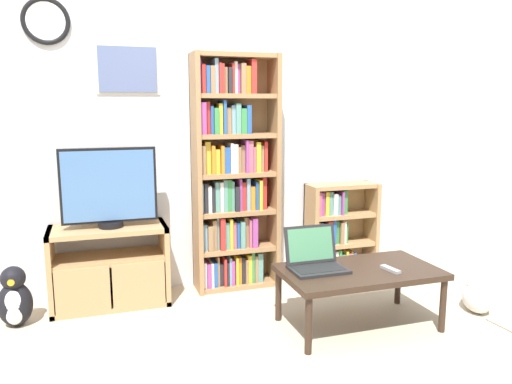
# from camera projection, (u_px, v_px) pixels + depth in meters

# --- Properties ---
(ground_plane) EXTENTS (18.00, 18.00, 0.00)m
(ground_plane) POSITION_uv_depth(u_px,v_px,m) (301.00, 377.00, 2.78)
(ground_plane) COLOR #BCAD93
(wall_back) EXTENTS (6.42, 0.09, 2.60)m
(wall_back) POSITION_uv_depth(u_px,v_px,m) (223.00, 129.00, 4.12)
(wall_back) COLOR silver
(wall_back) RESTS_ON ground_plane
(tv_stand) EXTENTS (0.85, 0.41, 0.61)m
(tv_stand) POSITION_uv_depth(u_px,v_px,m) (110.00, 266.00, 3.74)
(tv_stand) COLOR tan
(tv_stand) RESTS_ON ground_plane
(television) EXTENTS (0.68, 0.18, 0.59)m
(television) POSITION_uv_depth(u_px,v_px,m) (109.00, 188.00, 3.64)
(television) COLOR black
(television) RESTS_ON tv_stand
(bookshelf_tall) EXTENTS (0.68, 0.27, 1.89)m
(bookshelf_tall) POSITION_uv_depth(u_px,v_px,m) (232.00, 176.00, 4.03)
(bookshelf_tall) COLOR #9E754C
(bookshelf_tall) RESTS_ON ground_plane
(bookshelf_short) EXTENTS (0.63, 0.25, 0.82)m
(bookshelf_short) POSITION_uv_depth(u_px,v_px,m) (336.00, 231.00, 4.43)
(bookshelf_short) COLOR tan
(bookshelf_short) RESTS_ON ground_plane
(coffee_table) EXTENTS (1.06, 0.60, 0.41)m
(coffee_table) POSITION_uv_depth(u_px,v_px,m) (359.00, 275.00, 3.37)
(coffee_table) COLOR #332319
(coffee_table) RESTS_ON ground_plane
(laptop) EXTENTS (0.37, 0.30, 0.28)m
(laptop) POSITION_uv_depth(u_px,v_px,m) (315.00, 259.00, 3.36)
(laptop) COLOR #232326
(laptop) RESTS_ON coffee_table
(remote_near_laptop) EXTENTS (0.07, 0.16, 0.02)m
(remote_near_laptop) POSITION_uv_depth(u_px,v_px,m) (390.00, 269.00, 3.32)
(remote_near_laptop) COLOR #99999E
(remote_near_laptop) RESTS_ON coffee_table
(cat) EXTENTS (0.27, 0.55, 0.24)m
(cat) POSITION_uv_depth(u_px,v_px,m) (477.00, 298.00, 3.66)
(cat) COLOR white
(cat) RESTS_ON ground_plane
(penguin_figurine) EXTENTS (0.23, 0.20, 0.42)m
(penguin_figurine) POSITION_uv_depth(u_px,v_px,m) (15.00, 299.00, 3.39)
(penguin_figurine) COLOR black
(penguin_figurine) RESTS_ON ground_plane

